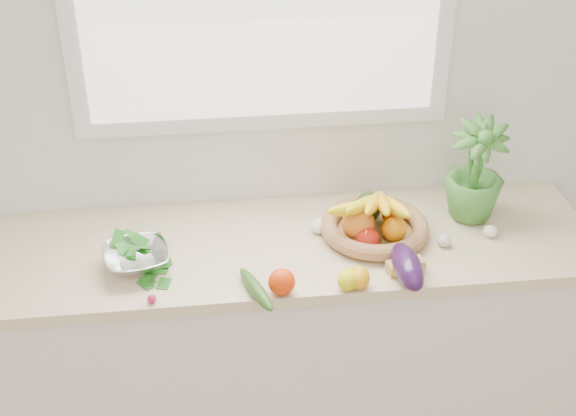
{
  "coord_description": "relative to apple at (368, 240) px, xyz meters",
  "views": [
    {
      "loc": [
        -0.22,
        -0.31,
        2.46
      ],
      "look_at": [
        0.05,
        1.93,
        1.05
      ],
      "focal_mm": 50.0,
      "sensor_mm": 36.0,
      "label": 1
    }
  ],
  "objects": [
    {
      "name": "potted_herb",
      "position": [
        0.41,
        0.16,
        0.15
      ],
      "size": [
        0.24,
        0.24,
        0.37
      ],
      "primitive_type": "imported",
      "rotation": [
        0.0,
        0.0,
        -0.18
      ],
      "color": "#408530",
      "rests_on": "countertop"
    },
    {
      "name": "back_wall",
      "position": [
        -0.31,
        0.38,
        0.41
      ],
      "size": [
        4.5,
        0.02,
        2.7
      ],
      "primitive_type": "cube",
      "color": "white",
      "rests_on": "ground"
    },
    {
      "name": "lemon_a",
      "position": [
        -0.07,
        -0.2,
        -0.01
      ],
      "size": [
        0.08,
        0.09,
        0.07
      ],
      "primitive_type": "ellipsoid",
      "rotation": [
        0.0,
        0.0,
        -0.09
      ],
      "color": "#EDA10C",
      "rests_on": "countertop"
    },
    {
      "name": "ginger",
      "position": [
        0.1,
        -0.13,
        -0.02
      ],
      "size": [
        0.13,
        0.07,
        0.04
      ],
      "primitive_type": "cube",
      "rotation": [
        0.0,
        0.0,
        0.19
      ],
      "color": "tan",
      "rests_on": "countertop"
    },
    {
      "name": "orange_loose",
      "position": [
        -0.31,
        -0.2,
        0.0
      ],
      "size": [
        0.11,
        0.11,
        0.09
      ],
      "primitive_type": "sphere",
      "rotation": [
        0.0,
        0.0,
        0.31
      ],
      "color": "#E93707",
      "rests_on": "countertop"
    },
    {
      "name": "colander_with_spinach",
      "position": [
        -0.77,
        -0.01,
        0.02
      ],
      "size": [
        0.25,
        0.25,
        0.12
      ],
      "color": "white",
      "rests_on": "countertop"
    },
    {
      "name": "garlic_c",
      "position": [
        0.27,
        -0.01,
        -0.02
      ],
      "size": [
        0.06,
        0.06,
        0.04
      ],
      "primitive_type": "ellipsoid",
      "rotation": [
        0.0,
        0.0,
        0.22
      ],
      "color": "beige",
      "rests_on": "countertop"
    },
    {
      "name": "fruit_basket",
      "position": [
        0.04,
        0.09,
        0.01
      ],
      "size": [
        0.5,
        0.5,
        0.19
      ],
      "color": "#AA864B",
      "rests_on": "countertop"
    },
    {
      "name": "radish",
      "position": [
        -0.72,
        -0.2,
        -0.03
      ],
      "size": [
        0.04,
        0.04,
        0.03
      ],
      "primitive_type": "sphere",
      "rotation": [
        0.0,
        0.0,
        0.31
      ],
      "color": "#CA1949",
      "rests_on": "countertop"
    },
    {
      "name": "cucumber",
      "position": [
        -0.4,
        -0.2,
        -0.02
      ],
      "size": [
        0.12,
        0.24,
        0.04
      ],
      "primitive_type": "ellipsoid",
      "rotation": [
        0.0,
        0.0,
        0.33
      ],
      "color": "#214E17",
      "rests_on": "countertop"
    },
    {
      "name": "garlic_a",
      "position": [
        0.44,
        0.03,
        -0.02
      ],
      "size": [
        0.06,
        0.06,
        0.04
      ],
      "primitive_type": "ellipsoid",
      "rotation": [
        0.0,
        0.0,
        0.24
      ],
      "color": "white",
      "rests_on": "countertop"
    },
    {
      "name": "lemon_b",
      "position": [
        -0.1,
        -0.2,
        -0.01
      ],
      "size": [
        0.11,
        0.11,
        0.07
      ],
      "primitive_type": "ellipsoid",
      "rotation": [
        0.0,
        0.0,
        -0.71
      ],
      "color": "yellow",
      "rests_on": "countertop"
    },
    {
      "name": "apple",
      "position": [
        0.0,
        0.0,
        0.0
      ],
      "size": [
        0.09,
        0.09,
        0.08
      ],
      "primitive_type": "sphere",
      "rotation": [
        0.0,
        0.0,
        0.04
      ],
      "color": "#A91A0D",
      "rests_on": "countertop"
    },
    {
      "name": "countertop",
      "position": [
        -0.31,
        0.08,
        -0.06
      ],
      "size": [
        2.24,
        0.62,
        0.04
      ],
      "primitive_type": "cube",
      "color": "beige",
      "rests_on": "counter_cabinet"
    },
    {
      "name": "eggplant",
      "position": [
        0.09,
        -0.17,
        0.01
      ],
      "size": [
        0.1,
        0.24,
        0.09
      ],
      "primitive_type": "ellipsoid",
      "rotation": [
        0.0,
        0.0,
        0.02
      ],
      "color": "#2A0F3A",
      "rests_on": "countertop"
    },
    {
      "name": "garlic_b",
      "position": [
        -0.15,
        0.13,
        -0.02
      ],
      "size": [
        0.06,
        0.06,
        0.05
      ],
      "primitive_type": "ellipsoid",
      "rotation": [
        0.0,
        0.0,
        -0.03
      ],
      "color": "white",
      "rests_on": "countertop"
    },
    {
      "name": "lemon_c",
      "position": [
        0.08,
        -0.16,
        -0.01
      ],
      "size": [
        0.09,
        0.09,
        0.06
      ],
      "primitive_type": "ellipsoid",
      "rotation": [
        0.0,
        0.0,
        0.88
      ],
      "color": "#FAAF0D",
      "rests_on": "countertop"
    },
    {
      "name": "counter_cabinet",
      "position": [
        -0.31,
        0.08,
        -0.51
      ],
      "size": [
        2.2,
        0.58,
        0.86
      ],
      "primitive_type": "cube",
      "color": "silver",
      "rests_on": "ground"
    }
  ]
}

